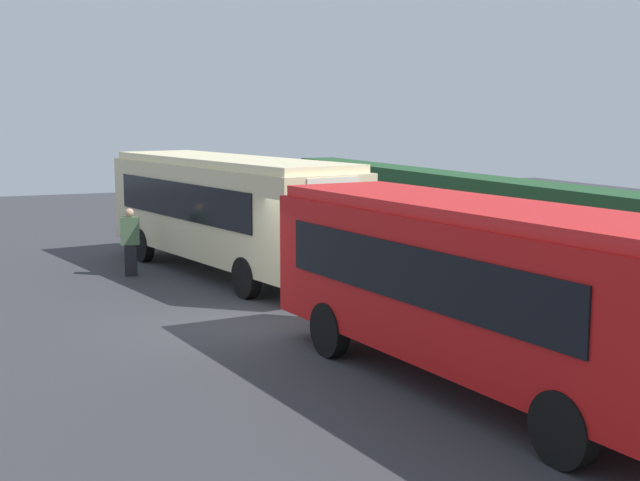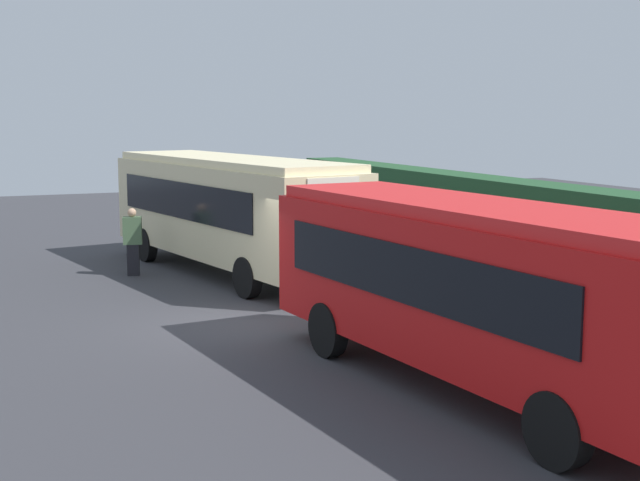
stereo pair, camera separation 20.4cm
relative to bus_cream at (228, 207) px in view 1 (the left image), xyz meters
name	(u,v)px [view 1 (the left image)]	position (x,y,z in m)	size (l,w,h in m)	color
ground_plane	(236,324)	(5.64, -1.64, -1.85)	(64.00, 64.00, 0.00)	#38383D
bus_cream	(228,207)	(0.00, 0.00, 0.00)	(10.42, 4.31, 3.20)	beige
bus_red	(482,284)	(11.48, 0.52, -0.10)	(9.62, 3.29, 3.01)	red
person_left	(130,240)	(-0.75, -2.53, -0.88)	(0.38, 0.55, 1.85)	black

